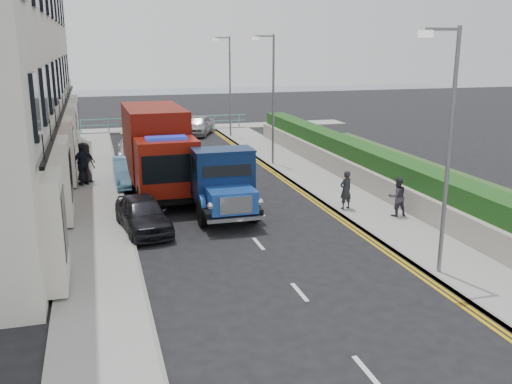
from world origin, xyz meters
name	(u,v)px	position (x,y,z in m)	size (l,w,h in m)	color
ground	(277,265)	(0.00, 0.00, 0.00)	(120.00, 120.00, 0.00)	black
pavement_west	(96,200)	(-5.20, 9.00, 0.06)	(2.40, 38.00, 0.12)	gray
pavement_east	(324,184)	(5.30, 9.00, 0.06)	(2.60, 38.00, 0.12)	gray
promenade	(162,129)	(0.00, 29.00, 0.06)	(30.00, 2.50, 0.12)	gray
sea_plane	(133,96)	(0.00, 60.00, 0.00)	(120.00, 120.00, 0.00)	slate
garden_east	(362,164)	(7.21, 9.00, 0.90)	(1.45, 28.00, 1.75)	#B2AD9E
seafront_railing	(163,124)	(0.00, 28.20, 0.58)	(13.00, 0.08, 1.11)	#59B2A5
lamp_near	(446,140)	(4.18, -2.00, 4.00)	(1.23, 0.18, 7.00)	slate
lamp_mid	(271,92)	(4.18, 14.00, 4.00)	(1.23, 0.18, 7.00)	slate
lamp_far	(228,81)	(4.18, 24.00, 4.00)	(1.23, 0.18, 7.00)	slate
bedford_lorry	(222,186)	(-0.48, 5.33, 1.23)	(2.32, 5.68, 2.67)	black
red_lorry	(157,149)	(-2.43, 9.78, 2.01)	(2.59, 7.28, 3.78)	black
parked_car_front	(143,214)	(-3.60, 4.42, 0.65)	(1.53, 3.79, 1.29)	black
parked_car_mid	(129,171)	(-3.60, 11.62, 0.65)	(1.38, 3.96, 1.30)	#60A5CE
parked_car_rear	(135,148)	(-2.89, 17.71, 0.68)	(1.91, 4.69, 1.36)	silver
seafront_car_left	(142,125)	(-1.69, 27.00, 0.71)	(2.36, 5.11, 1.42)	black
seafront_car_right	(198,125)	(2.28, 25.76, 0.72)	(1.71, 4.25, 1.45)	#9C9BA0
pedestrian_east_near	(346,190)	(4.40, 4.71, 0.90)	(0.57, 0.37, 1.55)	black
pedestrian_east_far	(397,197)	(5.88, 3.29, 0.88)	(0.74, 0.58, 1.52)	#39323E
pedestrian_west_near	(83,164)	(-5.66, 11.71, 1.11)	(1.16, 0.48, 1.98)	black
pedestrian_west_far	(85,162)	(-5.61, 12.28, 1.08)	(0.94, 0.61, 1.92)	#372827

